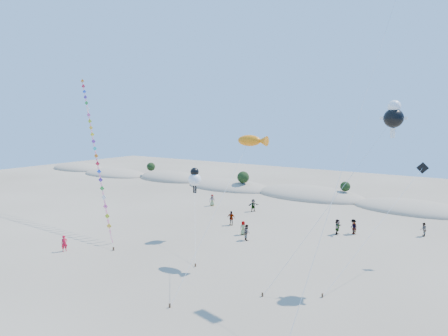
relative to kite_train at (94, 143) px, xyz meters
The scene contains 9 objects.
ground 24.87m from the kite_train, 41.17° to the right, with size 160.00×160.00×0.00m, color #817059.
dune_ridge 36.59m from the kite_train, 58.92° to the left, with size 145.30×11.49×5.57m.
kite_train is the anchor object (origin of this frame).
fish_kite 22.94m from the kite_train, ahead, with size 2.96×12.01×11.62m.
cartoon_kite_low 15.12m from the kite_train, ahead, with size 5.96×7.48×7.82m.
cartoon_kite_high 34.57m from the kite_train, ahead, with size 7.99×9.11×14.50m.
dark_kite 35.32m from the kite_train, ahead, with size 5.45×12.43×9.19m.
flyer_foreground 14.50m from the kite_train, 54.06° to the right, with size 0.59×0.39×1.61m, color red.
beachgoers 27.83m from the kite_train, 25.22° to the left, with size 37.54×12.97×1.79m.
Camera 1 is at (22.34, -15.28, 12.99)m, focal length 30.00 mm.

